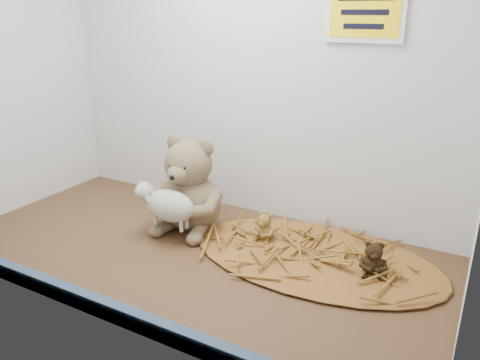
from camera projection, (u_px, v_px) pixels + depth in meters
The scene contains 8 objects.
alcove_shell at pixel (206, 59), 105.87cm from camera, with size 120.40×60.20×90.40cm.
front_rail at pixel (104, 307), 89.53cm from camera, with size 119.28×2.20×3.60cm, color #344664.
straw_bed at pixel (314, 256), 110.71cm from camera, with size 61.23×35.55×1.19cm, color brown.
main_teddy at pixel (190, 183), 122.85cm from camera, with size 20.27×21.39×25.14cm, color #766549, non-canonical shape.
toy_lamb at pixel (170, 206), 116.47cm from camera, with size 17.49×10.67×11.30cm, color #B7B3A4, non-canonical shape.
mini_teddy_tan at pixel (264, 225), 117.00cm from camera, with size 5.74×6.06×7.12cm, color olive, non-canonical shape.
mini_teddy_brown at pixel (374, 257), 101.50cm from camera, with size 6.14×6.49×7.62cm, color black, non-canonical shape.
wall_sign at pixel (365, 12), 105.58cm from camera, with size 16.00×1.20×11.00cm, color yellow.
Camera 1 is at (59.54, -82.48, 55.35)cm, focal length 35.00 mm.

